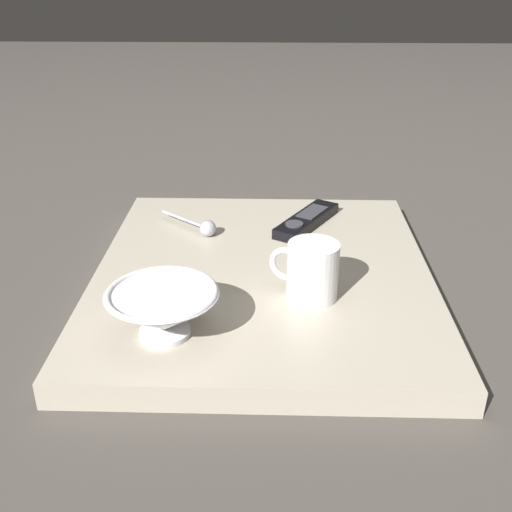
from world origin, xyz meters
TOP-DOWN VIEW (x-y plane):
  - ground_plane at (0.00, 0.00)m, footprint 6.00×6.00m
  - table at (0.00, 0.00)m, footprint 0.62×0.54m
  - cereal_bowl at (-0.20, 0.13)m, footprint 0.15×0.15m
  - coffee_mug at (-0.09, -0.07)m, footprint 0.08×0.10m
  - teaspoon at (0.13, 0.11)m, footprint 0.09×0.11m
  - tv_remote_near at (0.17, -0.08)m, footprint 0.18×0.13m

SIDE VIEW (x-z plane):
  - ground_plane at x=0.00m, z-range 0.00..0.00m
  - table at x=0.00m, z-range 0.00..0.04m
  - tv_remote_near at x=0.17m, z-range 0.04..0.06m
  - teaspoon at x=0.13m, z-range 0.04..0.07m
  - cereal_bowl at x=-0.20m, z-range 0.04..0.11m
  - coffee_mug at x=-0.09m, z-range 0.04..0.13m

